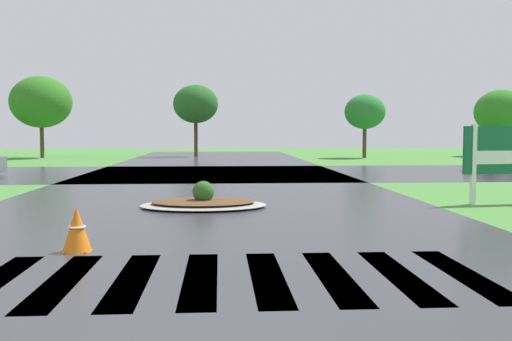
# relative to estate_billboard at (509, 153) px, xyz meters

# --- Properties ---
(asphalt_roadway) EXTENTS (11.82, 80.00, 0.01)m
(asphalt_roadway) POSITION_rel_estate_billboard_xyz_m (-8.06, -1.33, -1.36)
(asphalt_roadway) COLOR #35353A
(asphalt_roadway) RESTS_ON ground
(asphalt_cross_road) EXTENTS (90.00, 10.63, 0.01)m
(asphalt_cross_road) POSITION_rel_estate_billboard_xyz_m (-8.06, 11.58, -1.36)
(asphalt_cross_road) COLOR #35353A
(asphalt_cross_road) RESTS_ON ground
(crosswalk_stripes) EXTENTS (7.65, 2.94, 0.01)m
(crosswalk_stripes) POSITION_rel_estate_billboard_xyz_m (-8.06, -7.40, -1.36)
(crosswalk_stripes) COLOR white
(crosswalk_stripes) RESTS_ON ground
(estate_billboard) EXTENTS (2.66, 0.42, 2.14)m
(estate_billboard) POSITION_rel_estate_billboard_xyz_m (0.00, 0.00, 0.00)
(estate_billboard) COLOR white
(estate_billboard) RESTS_ON ground
(median_island) EXTENTS (3.24, 2.22, 0.68)m
(median_island) POSITION_rel_estate_billboard_xyz_m (-8.22, -0.28, -1.23)
(median_island) COLOR #9E9B93
(median_island) RESTS_ON ground
(car_white_sedan) EXTENTS (4.07, 2.31, 1.30)m
(car_white_sedan) POSITION_rel_estate_billboard_xyz_m (6.07, 11.55, -0.75)
(car_white_sedan) COLOR #4C545B
(car_white_sedan) RESTS_ON ground
(traffic_cone) EXTENTS (0.47, 0.47, 0.74)m
(traffic_cone) POSITION_rel_estate_billboard_xyz_m (-10.12, -5.58, -1.00)
(traffic_cone) COLOR orange
(traffic_cone) RESTS_ON ground
(background_treeline) EXTENTS (38.72, 5.97, 5.89)m
(background_treeline) POSITION_rel_estate_billboard_xyz_m (-5.20, 27.68, 2.39)
(background_treeline) COLOR #4C3823
(background_treeline) RESTS_ON ground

